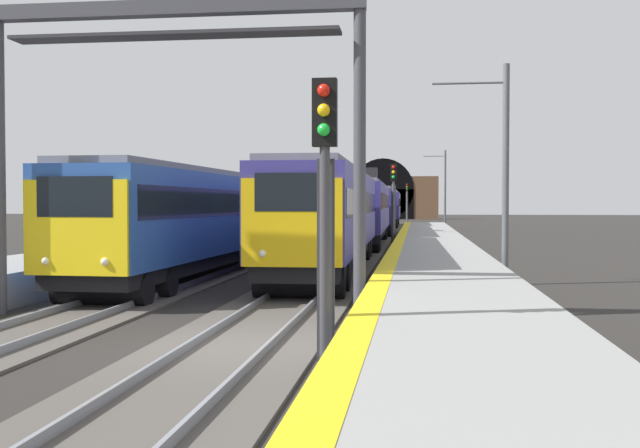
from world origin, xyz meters
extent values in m
plane|color=#282623|center=(0.00, 0.00, 0.00)|extent=(320.00, 320.00, 0.00)
cube|color=gray|center=(0.00, -4.03, 0.46)|extent=(112.00, 3.55, 0.91)
cube|color=yellow|center=(0.00, -2.51, 0.92)|extent=(112.00, 0.50, 0.01)
cube|color=#4C4742|center=(0.00, 0.00, 0.03)|extent=(160.00, 3.18, 0.06)
cube|color=gray|center=(0.00, 0.72, 0.14)|extent=(160.00, 0.07, 0.15)
cube|color=gray|center=(0.00, -0.72, 0.14)|extent=(160.00, 0.07, 0.15)
cube|color=#4C4742|center=(0.00, 4.54, 0.03)|extent=(160.00, 2.89, 0.06)
cube|color=gray|center=(0.00, 3.83, 0.14)|extent=(160.00, 0.07, 0.15)
cube|color=navy|center=(15.11, 0.00, 2.41)|extent=(18.70, 3.01, 2.77)
cube|color=black|center=(15.11, 0.00, 2.69)|extent=(17.95, 3.03, 0.81)
cube|color=slate|center=(15.11, 0.00, 3.90)|extent=(18.13, 2.59, 0.20)
cube|color=black|center=(15.11, 0.00, 0.83)|extent=(18.32, 2.67, 0.54)
cylinder|color=black|center=(7.19, -0.11, 0.49)|extent=(1.01, 2.55, 0.98)
cylinder|color=black|center=(8.99, -0.08, 0.49)|extent=(1.01, 2.55, 0.98)
cylinder|color=black|center=(21.24, 0.08, 0.49)|extent=(1.01, 2.55, 0.98)
cylinder|color=black|center=(23.04, 0.11, 0.49)|extent=(1.01, 2.55, 0.98)
cube|color=#E5B20F|center=(5.74, -0.13, 2.18)|extent=(0.16, 2.64, 2.30)
cube|color=black|center=(5.69, -0.13, 2.97)|extent=(0.07, 1.93, 1.00)
sphere|color=#F2EACC|center=(5.69, -0.89, 1.38)|extent=(0.20, 0.20, 0.20)
sphere|color=#F2EACC|center=(5.67, 0.63, 1.38)|extent=(0.20, 0.20, 0.20)
cube|color=navy|center=(34.25, 0.00, 2.41)|extent=(18.70, 3.01, 2.77)
cube|color=black|center=(34.25, 0.00, 2.79)|extent=(17.95, 3.03, 0.87)
cube|color=slate|center=(34.25, 0.00, 3.90)|extent=(18.13, 2.59, 0.20)
cube|color=black|center=(34.25, 0.00, 0.83)|extent=(18.32, 2.67, 0.54)
cylinder|color=black|center=(26.24, -0.11, 0.49)|extent=(1.01, 2.55, 0.98)
cylinder|color=black|center=(28.04, -0.09, 0.49)|extent=(1.01, 2.55, 0.98)
cylinder|color=black|center=(40.45, 0.09, 0.49)|extent=(1.01, 2.55, 0.98)
cylinder|color=black|center=(42.25, 0.11, 0.49)|extent=(1.01, 2.55, 0.98)
cube|color=navy|center=(53.38, 0.00, 2.41)|extent=(18.70, 3.01, 2.77)
cube|color=black|center=(53.38, 0.00, 2.86)|extent=(17.95, 3.03, 0.90)
cube|color=slate|center=(53.38, 0.00, 3.90)|extent=(18.13, 2.59, 0.20)
cube|color=black|center=(53.38, 0.00, 0.83)|extent=(18.32, 2.67, 0.54)
cylinder|color=black|center=(45.14, -0.11, 0.49)|extent=(1.01, 2.55, 0.98)
cylinder|color=black|center=(46.94, -0.09, 0.49)|extent=(1.01, 2.55, 0.98)
cylinder|color=black|center=(59.83, 0.09, 0.49)|extent=(1.01, 2.55, 0.98)
cylinder|color=black|center=(61.63, 0.11, 0.49)|extent=(1.01, 2.55, 0.98)
cube|color=navy|center=(72.52, 0.00, 2.41)|extent=(18.70, 3.01, 2.77)
cube|color=black|center=(72.52, 0.00, 2.71)|extent=(17.95, 3.03, 0.84)
cube|color=slate|center=(72.52, 0.00, 3.90)|extent=(18.13, 2.59, 0.20)
cube|color=black|center=(72.52, 0.00, 0.83)|extent=(18.32, 2.67, 0.54)
cylinder|color=black|center=(64.68, -0.11, 0.49)|extent=(1.01, 2.55, 0.98)
cylinder|color=black|center=(66.48, -0.08, 0.49)|extent=(1.01, 2.55, 0.98)
cylinder|color=black|center=(78.56, 0.08, 0.49)|extent=(1.01, 2.55, 0.98)
cylinder|color=black|center=(80.35, 0.11, 0.49)|extent=(1.01, 2.55, 0.98)
cube|color=black|center=(34.25, 0.00, 4.45)|extent=(1.32, 1.67, 0.90)
cube|color=#264C99|center=(13.98, 4.54, 2.29)|extent=(20.37, 3.33, 2.73)
cube|color=black|center=(13.98, 4.54, 2.70)|extent=(19.56, 3.34, 0.89)
cube|color=slate|center=(13.98, 4.54, 3.76)|extent=(19.75, 2.90, 0.20)
cube|color=black|center=(13.98, 4.54, 0.75)|extent=(19.96, 2.99, 0.49)
cylinder|color=black|center=(5.21, 4.78, 0.44)|extent=(0.95, 2.58, 0.88)
cylinder|color=black|center=(7.01, 4.74, 0.44)|extent=(0.95, 2.58, 0.88)
cylinder|color=black|center=(20.95, 4.35, 0.44)|extent=(0.95, 2.58, 0.88)
cylinder|color=black|center=(22.75, 4.30, 0.44)|extent=(0.95, 2.58, 0.88)
cube|color=yellow|center=(3.79, 4.82, 2.09)|extent=(0.19, 2.67, 2.32)
cube|color=black|center=(3.74, 4.82, 2.84)|extent=(0.09, 1.94, 0.98)
sphere|color=#F2EACC|center=(3.71, 4.06, 1.28)|extent=(0.20, 0.20, 0.20)
sphere|color=#F2EACC|center=(3.75, 5.59, 1.28)|extent=(0.20, 0.20, 0.20)
cube|color=#264C99|center=(34.98, 4.54, 2.29)|extent=(20.37, 3.33, 2.73)
cube|color=black|center=(34.98, 4.54, 2.53)|extent=(19.56, 3.34, 0.82)
cube|color=slate|center=(34.98, 4.54, 3.76)|extent=(19.75, 2.90, 0.20)
cube|color=black|center=(34.98, 4.54, 0.75)|extent=(19.96, 2.99, 0.49)
cylinder|color=black|center=(26.28, 4.78, 0.44)|extent=(0.95, 2.58, 0.88)
cylinder|color=black|center=(28.08, 4.73, 0.44)|extent=(0.95, 2.58, 0.88)
cylinder|color=black|center=(41.88, 4.35, 0.44)|extent=(0.95, 2.58, 0.88)
cylinder|color=black|center=(43.68, 4.31, 0.44)|extent=(0.95, 2.58, 0.88)
cube|color=black|center=(34.98, 4.54, 4.31)|extent=(1.35, 1.70, 0.90)
cylinder|color=#38383D|center=(-1.84, -1.92, 1.78)|extent=(0.16, 0.16, 3.56)
cube|color=black|center=(-1.84, -1.92, 4.09)|extent=(0.20, 0.38, 1.05)
cube|color=#38383D|center=(-1.70, -1.92, 1.78)|extent=(0.04, 0.28, 3.21)
sphere|color=red|center=(-1.97, -1.92, 4.41)|extent=(0.20, 0.20, 0.20)
sphere|color=yellow|center=(-1.97, -1.92, 4.11)|extent=(0.20, 0.20, 0.20)
sphere|color=green|center=(-1.97, -1.92, 3.81)|extent=(0.20, 0.20, 0.20)
cylinder|color=#4C4C54|center=(32.22, -1.92, 2.00)|extent=(0.16, 0.16, 3.99)
cube|color=black|center=(32.22, -1.92, 4.52)|extent=(0.20, 0.38, 1.05)
cube|color=#4C4C54|center=(32.36, -1.92, 2.00)|extent=(0.04, 0.28, 3.59)
sphere|color=red|center=(32.09, -1.92, 4.84)|extent=(0.20, 0.20, 0.20)
sphere|color=yellow|center=(32.09, -1.92, 4.54)|extent=(0.20, 0.20, 0.20)
sphere|color=green|center=(32.09, -1.92, 4.24)|extent=(0.20, 0.20, 0.20)
cylinder|color=#4C4C54|center=(92.60, -1.92, 2.19)|extent=(0.16, 0.16, 4.38)
cube|color=black|center=(92.60, -1.92, 4.90)|extent=(0.20, 0.38, 1.05)
cube|color=#4C4C54|center=(92.74, -1.92, 2.19)|extent=(0.04, 0.28, 3.94)
sphere|color=red|center=(92.47, -1.92, 5.23)|extent=(0.20, 0.20, 0.20)
sphere|color=yellow|center=(92.47, -1.92, 4.93)|extent=(0.20, 0.20, 0.20)
sphere|color=green|center=(92.47, -1.92, 4.63)|extent=(0.20, 0.20, 0.20)
cylinder|color=#3F3F47|center=(3.50, -2.06, 3.51)|extent=(0.28, 0.28, 7.02)
cube|color=#3F3F47|center=(3.50, 2.27, 7.19)|extent=(0.36, 8.94, 0.35)
cube|color=#2D2D33|center=(3.50, 2.27, 6.57)|extent=(0.70, 7.79, 0.08)
cube|color=brown|center=(111.94, 2.27, 3.53)|extent=(2.17, 18.16, 7.06)
cube|color=black|center=(110.80, 2.27, 2.47)|extent=(0.12, 10.17, 4.94)
cylinder|color=black|center=(110.80, 2.27, 4.94)|extent=(0.12, 10.17, 10.17)
cylinder|color=#595B60|center=(65.41, -6.21, 4.06)|extent=(0.22, 0.22, 8.13)
cylinder|color=#595B60|center=(65.41, -5.08, 7.53)|extent=(0.08, 2.24, 0.08)
cylinder|color=#595B60|center=(11.71, -6.21, 3.61)|extent=(0.22, 0.22, 7.21)
cylinder|color=#595B60|center=(11.71, -5.01, 6.61)|extent=(0.08, 2.38, 0.08)
camera|label=1|loc=(-13.42, -3.34, 2.69)|focal=42.25mm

